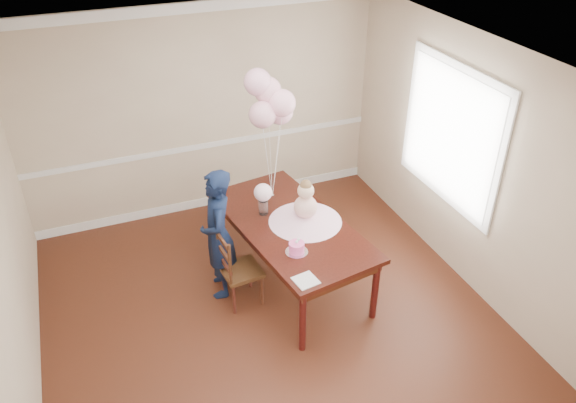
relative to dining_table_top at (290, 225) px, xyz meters
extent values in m
cube|color=#37170D|center=(-0.42, -0.62, -0.75)|extent=(4.50, 5.00, 0.00)
cube|color=white|center=(-0.42, -0.62, 1.95)|extent=(4.50, 5.00, 0.02)
cube|color=tan|center=(-0.42, 1.88, 0.60)|extent=(4.50, 0.02, 2.70)
cube|color=tan|center=(-2.67, -0.62, 0.60)|extent=(0.02, 5.00, 2.70)
cube|color=tan|center=(1.83, -0.62, 0.60)|extent=(0.02, 5.00, 2.70)
cube|color=silver|center=(-0.42, 1.87, 0.15)|extent=(4.50, 0.02, 0.07)
cube|color=white|center=(-0.42, 1.87, 1.88)|extent=(4.50, 0.02, 0.12)
cube|color=white|center=(-0.42, 1.87, -0.69)|extent=(4.50, 0.02, 0.12)
cube|color=white|center=(1.81, -0.12, 0.80)|extent=(0.02, 1.66, 1.56)
cube|color=white|center=(1.79, -0.12, 0.80)|extent=(0.01, 1.50, 1.40)
cube|color=black|center=(0.00, 0.00, 0.00)|extent=(1.35, 2.20, 0.05)
cube|color=black|center=(0.00, 0.00, -0.08)|extent=(1.23, 2.08, 0.10)
cylinder|color=black|center=(-0.28, -1.01, -0.39)|extent=(0.08, 0.08, 0.72)
cylinder|color=black|center=(0.58, -0.87, -0.39)|extent=(0.08, 0.08, 0.72)
cylinder|color=black|center=(-0.58, 0.87, -0.39)|extent=(0.08, 0.08, 0.72)
cylinder|color=black|center=(0.28, 1.01, -0.39)|extent=(0.08, 0.08, 0.72)
cone|color=#FFBBDA|center=(0.16, -0.03, 0.08)|extent=(0.90, 0.90, 0.10)
sphere|color=pink|center=(0.16, -0.03, 0.21)|extent=(0.25, 0.25, 0.25)
sphere|color=beige|center=(0.16, -0.03, 0.41)|extent=(0.18, 0.18, 0.18)
sphere|color=brown|center=(0.16, -0.03, 0.47)|extent=(0.12, 0.12, 0.12)
cylinder|color=silver|center=(-0.13, -0.49, 0.03)|extent=(0.26, 0.26, 0.01)
cylinder|color=#FF50A8|center=(-0.13, -0.49, 0.09)|extent=(0.18, 0.18, 0.10)
sphere|color=white|center=(-0.13, -0.49, 0.15)|extent=(0.03, 0.03, 0.03)
sphere|color=silver|center=(-0.10, -0.47, 0.15)|extent=(0.03, 0.03, 0.03)
cylinder|color=silver|center=(-0.20, 0.28, 0.11)|extent=(0.12, 0.12, 0.17)
sphere|color=#FFD5DF|center=(-0.20, 0.28, 0.29)|extent=(0.20, 0.20, 0.20)
cube|color=silver|center=(-0.22, -0.92, 0.03)|extent=(0.24, 0.24, 0.01)
cylinder|color=silver|center=(0.01, 0.58, 0.04)|extent=(0.05, 0.05, 0.02)
sphere|color=#E3A1B2|center=(-0.09, 0.56, 1.06)|extent=(0.29, 0.29, 0.29)
sphere|color=#FFB4CB|center=(0.12, 0.54, 1.16)|extent=(0.29, 0.29, 0.29)
sphere|color=#F6AEC0|center=(0.02, 0.68, 1.27)|extent=(0.29, 0.29, 0.29)
sphere|color=#ECA7C3|center=(-0.09, 0.69, 1.37)|extent=(0.29, 0.29, 0.29)
sphere|color=#F2ACC5|center=(0.15, 0.68, 1.01)|extent=(0.29, 0.29, 0.29)
cylinder|color=white|center=(-0.04, 0.57, 0.47)|extent=(0.09, 0.02, 0.86)
cylinder|color=white|center=(0.07, 0.56, 0.52)|extent=(0.11, 0.04, 0.96)
cylinder|color=white|center=(0.01, 0.63, 0.57)|extent=(0.01, 0.10, 1.07)
cylinder|color=silver|center=(-0.04, 0.63, 0.62)|extent=(0.10, 0.09, 1.17)
cylinder|color=white|center=(0.08, 0.63, 0.44)|extent=(0.13, 0.10, 0.80)
cube|color=#39200F|center=(-0.60, -0.12, -0.35)|extent=(0.42, 0.42, 0.04)
cylinder|color=#39150F|center=(-0.75, -0.29, -0.56)|extent=(0.04, 0.04, 0.38)
cylinder|color=#3B1B10|center=(-0.43, -0.26, -0.56)|extent=(0.04, 0.04, 0.38)
cylinder|color=#3B1710|center=(-0.77, 0.03, -0.56)|extent=(0.04, 0.04, 0.38)
cylinder|color=#3C1410|center=(-0.46, 0.05, -0.56)|extent=(0.04, 0.04, 0.38)
cylinder|color=black|center=(-0.76, -0.29, -0.09)|extent=(0.04, 0.04, 0.49)
cylinder|color=#331C0E|center=(-0.79, 0.02, -0.09)|extent=(0.04, 0.04, 0.49)
cube|color=black|center=(-0.78, -0.13, -0.20)|extent=(0.06, 0.35, 0.04)
cube|color=#391C0F|center=(-0.78, -0.13, -0.06)|extent=(0.06, 0.35, 0.04)
cube|color=#381C0F|center=(-0.78, -0.13, 0.08)|extent=(0.06, 0.35, 0.04)
imported|color=#0E1832|center=(-0.76, 0.13, -0.01)|extent=(0.46, 0.60, 1.48)
camera|label=1|loc=(-1.84, -4.55, 3.42)|focal=35.00mm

